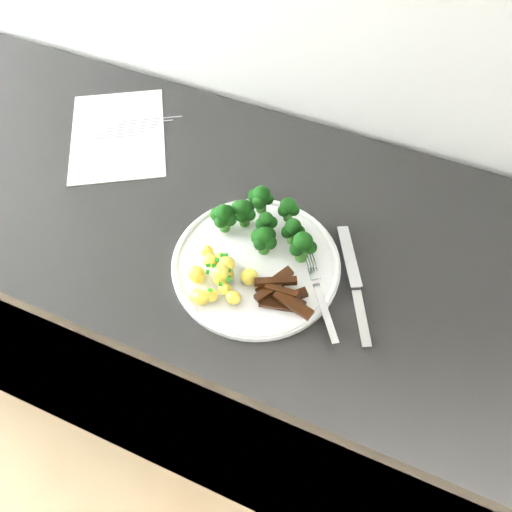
{
  "coord_description": "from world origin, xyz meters",
  "views": [
    {
      "loc": [
        0.43,
        1.11,
        1.68
      ],
      "look_at": [
        0.22,
        1.59,
        0.95
      ],
      "focal_mm": 37.13,
      "sensor_mm": 36.0,
      "label": 1
    }
  ],
  "objects_px": {
    "broccoli": "(265,221)",
    "plate": "(256,263)",
    "counter": "(239,333)",
    "knife": "(357,298)",
    "recipe_paper": "(118,134)",
    "fork": "(321,299)",
    "potatoes": "(219,276)",
    "beef_strips": "(281,294)"
  },
  "relations": [
    {
      "from": "knife",
      "to": "beef_strips",
      "type": "bearing_deg",
      "value": -156.74
    },
    {
      "from": "recipe_paper",
      "to": "fork",
      "type": "xyz_separation_m",
      "value": [
        0.53,
        -0.22,
        0.02
      ]
    },
    {
      "from": "potatoes",
      "to": "knife",
      "type": "distance_m",
      "value": 0.23
    },
    {
      "from": "counter",
      "to": "knife",
      "type": "relative_size",
      "value": 11.24
    },
    {
      "from": "counter",
      "to": "beef_strips",
      "type": "distance_m",
      "value": 0.52
    },
    {
      "from": "broccoli",
      "to": "potatoes",
      "type": "bearing_deg",
      "value": -104.26
    },
    {
      "from": "broccoli",
      "to": "fork",
      "type": "xyz_separation_m",
      "value": [
        0.14,
        -0.09,
        -0.03
      ]
    },
    {
      "from": "broccoli",
      "to": "beef_strips",
      "type": "bearing_deg",
      "value": -55.18
    },
    {
      "from": "plate",
      "to": "recipe_paper",
      "type": "bearing_deg",
      "value": 154.55
    },
    {
      "from": "broccoli",
      "to": "plate",
      "type": "bearing_deg",
      "value": -80.11
    },
    {
      "from": "counter",
      "to": "recipe_paper",
      "type": "height_order",
      "value": "recipe_paper"
    },
    {
      "from": "potatoes",
      "to": "knife",
      "type": "height_order",
      "value": "potatoes"
    },
    {
      "from": "beef_strips",
      "to": "fork",
      "type": "xyz_separation_m",
      "value": [
        0.06,
        0.02,
        -0.0
      ]
    },
    {
      "from": "counter",
      "to": "broccoli",
      "type": "height_order",
      "value": "broccoli"
    },
    {
      "from": "knife",
      "to": "recipe_paper",
      "type": "bearing_deg",
      "value": 162.07
    },
    {
      "from": "knife",
      "to": "counter",
      "type": "bearing_deg",
      "value": 163.94
    },
    {
      "from": "counter",
      "to": "knife",
      "type": "distance_m",
      "value": 0.54
    },
    {
      "from": "recipe_paper",
      "to": "broccoli",
      "type": "relative_size",
      "value": 1.67
    },
    {
      "from": "recipe_paper",
      "to": "broccoli",
      "type": "bearing_deg",
      "value": -18.14
    },
    {
      "from": "knife",
      "to": "broccoli",
      "type": "bearing_deg",
      "value": 162.49
    },
    {
      "from": "fork",
      "to": "plate",
      "type": "bearing_deg",
      "value": 167.36
    },
    {
      "from": "potatoes",
      "to": "recipe_paper",
      "type": "bearing_deg",
      "value": 145.12
    },
    {
      "from": "beef_strips",
      "to": "recipe_paper",
      "type": "bearing_deg",
      "value": 152.95
    },
    {
      "from": "beef_strips",
      "to": "knife",
      "type": "distance_m",
      "value": 0.13
    },
    {
      "from": "counter",
      "to": "recipe_paper",
      "type": "xyz_separation_m",
      "value": [
        -0.32,
        0.11,
        0.46
      ]
    },
    {
      "from": "beef_strips",
      "to": "plate",
      "type": "bearing_deg",
      "value": 144.19
    },
    {
      "from": "plate",
      "to": "knife",
      "type": "relative_size",
      "value": 1.34
    },
    {
      "from": "counter",
      "to": "potatoes",
      "type": "height_order",
      "value": "potatoes"
    },
    {
      "from": "potatoes",
      "to": "fork",
      "type": "xyz_separation_m",
      "value": [
        0.17,
        0.03,
        -0.01
      ]
    },
    {
      "from": "broccoli",
      "to": "knife",
      "type": "bearing_deg",
      "value": -17.51
    },
    {
      "from": "plate",
      "to": "fork",
      "type": "relative_size",
      "value": 1.89
    },
    {
      "from": "recipe_paper",
      "to": "beef_strips",
      "type": "bearing_deg",
      "value": -27.05
    },
    {
      "from": "beef_strips",
      "to": "fork",
      "type": "height_order",
      "value": "beef_strips"
    },
    {
      "from": "plate",
      "to": "knife",
      "type": "height_order",
      "value": "knife"
    },
    {
      "from": "counter",
      "to": "potatoes",
      "type": "xyz_separation_m",
      "value": [
        0.04,
        -0.14,
        0.49
      ]
    },
    {
      "from": "broccoli",
      "to": "knife",
      "type": "xyz_separation_m",
      "value": [
        0.19,
        -0.06,
        -0.04
      ]
    },
    {
      "from": "potatoes",
      "to": "knife",
      "type": "xyz_separation_m",
      "value": [
        0.22,
        0.06,
        -0.02
      ]
    },
    {
      "from": "broccoli",
      "to": "fork",
      "type": "bearing_deg",
      "value": -33.28
    },
    {
      "from": "recipe_paper",
      "to": "broccoli",
      "type": "height_order",
      "value": "broccoli"
    },
    {
      "from": "recipe_paper",
      "to": "beef_strips",
      "type": "xyz_separation_m",
      "value": [
        0.47,
        -0.24,
        0.02
      ]
    },
    {
      "from": "broccoli",
      "to": "potatoes",
      "type": "xyz_separation_m",
      "value": [
        -0.03,
        -0.12,
        -0.02
      ]
    },
    {
      "from": "counter",
      "to": "recipe_paper",
      "type": "bearing_deg",
      "value": 160.56
    }
  ]
}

